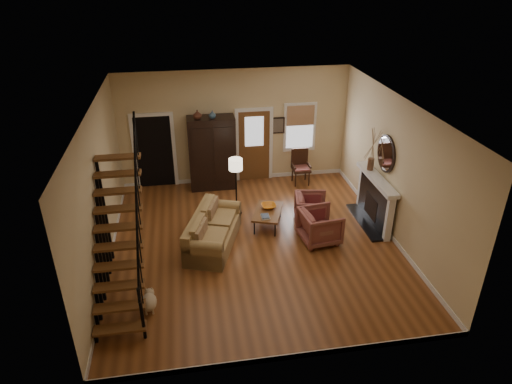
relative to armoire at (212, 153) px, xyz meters
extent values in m
plane|color=brown|center=(0.70, -3.15, -1.05)|extent=(7.00, 7.00, 0.00)
plane|color=white|center=(0.70, -3.15, 2.25)|extent=(7.00, 7.00, 0.00)
cube|color=#D7BE8A|center=(0.70, 0.35, 0.60)|extent=(6.50, 0.04, 3.30)
cube|color=#D7BE8A|center=(-2.55, -3.15, 0.60)|extent=(0.04, 7.00, 3.30)
cube|color=#D7BE8A|center=(3.95, -3.15, 0.60)|extent=(0.04, 7.00, 3.30)
cube|color=black|center=(-1.60, 0.50, 0.00)|extent=(1.00, 0.36, 2.10)
cube|color=brown|center=(1.25, 0.33, 0.00)|extent=(0.90, 0.06, 2.10)
cube|color=silver|center=(2.60, 0.32, 0.50)|extent=(0.96, 0.06, 1.46)
cube|color=black|center=(3.83, -2.65, -0.48)|extent=(0.24, 1.60, 1.15)
cube|color=white|center=(3.77, -2.65, 0.15)|extent=(0.30, 1.95, 0.10)
cylinder|color=silver|center=(3.90, -2.65, 0.80)|extent=(0.05, 0.90, 0.90)
imported|color=#4C2619|center=(-0.35, -0.10, 1.17)|extent=(0.24, 0.24, 0.25)
imported|color=#334C60|center=(0.05, -0.10, 1.16)|extent=(0.20, 0.20, 0.21)
imported|color=orange|center=(1.21, -2.23, -0.59)|extent=(0.37, 0.37, 0.09)
imported|color=maroon|center=(2.22, -3.26, -0.65)|extent=(0.98, 0.96, 0.80)
imported|color=maroon|center=(2.26, -2.38, -0.68)|extent=(0.94, 0.92, 0.73)
camera|label=1|loc=(-0.72, -11.94, 4.91)|focal=32.00mm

